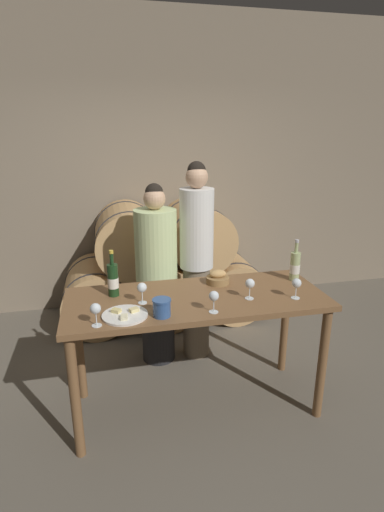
{
  "coord_description": "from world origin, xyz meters",
  "views": [
    {
      "loc": [
        -0.59,
        -2.47,
        2.02
      ],
      "look_at": [
        0.0,
        0.14,
        1.15
      ],
      "focal_mm": 28.0,
      "sensor_mm": 36.0,
      "label": 1
    }
  ],
  "objects_px": {
    "wine_glass_far_right": "(297,284)",
    "tasting_table": "(197,312)",
    "bread_basket": "(218,278)",
    "cheese_plate": "(125,315)",
    "blue_crock": "(162,307)",
    "person_right": "(197,261)",
    "wine_glass_far_left": "(95,310)",
    "wine_glass_right": "(250,284)",
    "person_left": "(157,276)",
    "wine_bottle_red": "(113,280)",
    "wine_bottle_white": "(295,266)",
    "wine_glass_center": "(214,297)",
    "wine_glass_left": "(142,288)"
  },
  "relations": [
    {
      "from": "wine_glass_center",
      "to": "wine_glass_far_right",
      "type": "height_order",
      "value": "same"
    },
    {
      "from": "wine_bottle_red",
      "to": "wine_bottle_white",
      "type": "relative_size",
      "value": 1.03
    },
    {
      "from": "person_right",
      "to": "wine_glass_far_left",
      "type": "bearing_deg",
      "value": -130.14
    },
    {
      "from": "wine_glass_right",
      "to": "wine_bottle_white",
      "type": "bearing_deg",
      "value": 29.13
    },
    {
      "from": "wine_glass_center",
      "to": "wine_glass_left",
      "type": "bearing_deg",
      "value": 150.8
    },
    {
      "from": "person_left",
      "to": "bread_basket",
      "type": "bearing_deg",
      "value": -52.45
    },
    {
      "from": "person_left",
      "to": "blue_crock",
      "type": "xyz_separation_m",
      "value": [
        -0.1,
        -0.96,
        0.16
      ]
    },
    {
      "from": "person_right",
      "to": "wine_glass_far_left",
      "type": "height_order",
      "value": "person_right"
    },
    {
      "from": "bread_basket",
      "to": "wine_glass_center",
      "type": "bearing_deg",
      "value": -109.24
    },
    {
      "from": "blue_crock",
      "to": "wine_glass_far_left",
      "type": "xyz_separation_m",
      "value": [
        -0.4,
        -0.04,
        0.04
      ]
    },
    {
      "from": "wine_glass_center",
      "to": "wine_bottle_white",
      "type": "bearing_deg",
      "value": 28.18
    },
    {
      "from": "wine_glass_far_left",
      "to": "wine_bottle_white",
      "type": "bearing_deg",
      "value": 16.12
    },
    {
      "from": "wine_bottle_red",
      "to": "blue_crock",
      "type": "height_order",
      "value": "wine_bottle_red"
    },
    {
      "from": "wine_glass_far_right",
      "to": "tasting_table",
      "type": "bearing_deg",
      "value": 164.95
    },
    {
      "from": "wine_glass_left",
      "to": "wine_glass_center",
      "type": "bearing_deg",
      "value": -29.2
    },
    {
      "from": "bread_basket",
      "to": "cheese_plate",
      "type": "height_order",
      "value": "bread_basket"
    },
    {
      "from": "person_left",
      "to": "wine_glass_far_left",
      "type": "distance_m",
      "value": 1.13
    },
    {
      "from": "blue_crock",
      "to": "wine_glass_right",
      "type": "bearing_deg",
      "value": 11.68
    },
    {
      "from": "cheese_plate",
      "to": "blue_crock",
      "type": "bearing_deg",
      "value": -12.17
    },
    {
      "from": "bread_basket",
      "to": "wine_glass_far_left",
      "type": "relative_size",
      "value": 1.2
    },
    {
      "from": "cheese_plate",
      "to": "wine_glass_right",
      "type": "height_order",
      "value": "wine_glass_right"
    },
    {
      "from": "wine_glass_right",
      "to": "cheese_plate",
      "type": "bearing_deg",
      "value": -174.58
    },
    {
      "from": "blue_crock",
      "to": "cheese_plate",
      "type": "xyz_separation_m",
      "value": [
        -0.22,
        0.05,
        -0.05
      ]
    },
    {
      "from": "blue_crock",
      "to": "bread_basket",
      "type": "height_order",
      "value": "blue_crock"
    },
    {
      "from": "person_right",
      "to": "wine_glass_far_right",
      "type": "xyz_separation_m",
      "value": [
        0.48,
        -0.89,
        0.09
      ]
    },
    {
      "from": "person_left",
      "to": "wine_glass_far_left",
      "type": "xyz_separation_m",
      "value": [
        -0.49,
        -1.0,
        0.2
      ]
    },
    {
      "from": "wine_glass_left",
      "to": "wine_glass_right",
      "type": "relative_size",
      "value": 1.0
    },
    {
      "from": "tasting_table",
      "to": "bread_basket",
      "type": "bearing_deg",
      "value": 44.32
    },
    {
      "from": "blue_crock",
      "to": "bread_basket",
      "type": "distance_m",
      "value": 0.66
    },
    {
      "from": "person_left",
      "to": "wine_glass_left",
      "type": "distance_m",
      "value": 0.79
    },
    {
      "from": "wine_bottle_red",
      "to": "wine_glass_far_left",
      "type": "xyz_separation_m",
      "value": [
        -0.12,
        -0.43,
        -0.01
      ]
    },
    {
      "from": "wine_bottle_white",
      "to": "blue_crock",
      "type": "xyz_separation_m",
      "value": [
        -1.08,
        -0.38,
        -0.05
      ]
    },
    {
      "from": "person_right",
      "to": "wine_bottle_white",
      "type": "xyz_separation_m",
      "value": [
        0.63,
        -0.57,
        0.1
      ]
    },
    {
      "from": "cheese_plate",
      "to": "person_left",
      "type": "bearing_deg",
      "value": 70.49
    },
    {
      "from": "blue_crock",
      "to": "person_left",
      "type": "bearing_deg",
      "value": 84.16
    },
    {
      "from": "wine_glass_left",
      "to": "wine_glass_far_right",
      "type": "height_order",
      "value": "same"
    },
    {
      "from": "wine_bottle_red",
      "to": "cheese_plate",
      "type": "xyz_separation_m",
      "value": [
        0.05,
        -0.34,
        -0.11
      ]
    },
    {
      "from": "person_right",
      "to": "wine_glass_far_left",
      "type": "relative_size",
      "value": 12.15
    },
    {
      "from": "person_right",
      "to": "wine_glass_left",
      "type": "xyz_separation_m",
      "value": [
        -0.55,
        -0.74,
        0.09
      ]
    },
    {
      "from": "blue_crock",
      "to": "wine_glass_far_right",
      "type": "xyz_separation_m",
      "value": [
        0.93,
        0.07,
        0.04
      ]
    },
    {
      "from": "wine_glass_right",
      "to": "wine_glass_far_right",
      "type": "relative_size",
      "value": 1.0
    },
    {
      "from": "wine_glass_far_right",
      "to": "blue_crock",
      "type": "bearing_deg",
      "value": -176.01
    },
    {
      "from": "tasting_table",
      "to": "blue_crock",
      "type": "xyz_separation_m",
      "value": [
        -0.28,
        -0.24,
        0.18
      ]
    },
    {
      "from": "person_right",
      "to": "bread_basket",
      "type": "xyz_separation_m",
      "value": [
        0.04,
        -0.51,
        0.03
      ]
    },
    {
      "from": "wine_bottle_red",
      "to": "blue_crock",
      "type": "bearing_deg",
      "value": -54.4
    },
    {
      "from": "person_left",
      "to": "bread_basket",
      "type": "relative_size",
      "value": 9.2
    },
    {
      "from": "wine_bottle_white",
      "to": "wine_glass_left",
      "type": "xyz_separation_m",
      "value": [
        -1.18,
        -0.17,
        -0.01
      ]
    },
    {
      "from": "tasting_table",
      "to": "wine_bottle_white",
      "type": "bearing_deg",
      "value": 10.11
    },
    {
      "from": "bread_basket",
      "to": "wine_glass_right",
      "type": "bearing_deg",
      "value": -67.53
    },
    {
      "from": "cheese_plate",
      "to": "wine_glass_right",
      "type": "relative_size",
      "value": 1.97
    }
  ]
}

